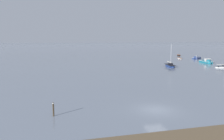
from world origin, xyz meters
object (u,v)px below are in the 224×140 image
at_px(sailboat_moored_1, 170,66).
at_px(rowboat_moored_2, 179,55).
at_px(motorboat_moored_2, 196,58).
at_px(rowboat_moored_0, 180,58).
at_px(mooring_post_near, 53,110).
at_px(sailboat_moored_0, 223,67).
at_px(motorboat_moored_3, 207,62).

distance_m(sailboat_moored_1, rowboat_moored_2, 44.56).
bearing_deg(motorboat_moored_2, rowboat_moored_0, -54.77).
bearing_deg(rowboat_moored_2, rowboat_moored_0, 172.95).
distance_m(motorboat_moored_2, mooring_post_near, 79.27).
bearing_deg(rowboat_moored_0, motorboat_moored_2, 78.11).
xyz_separation_m(sailboat_moored_0, sailboat_moored_1, (-13.87, 6.03, 0.09)).
xyz_separation_m(motorboat_moored_3, mooring_post_near, (-50.71, -40.75, 0.37)).
height_order(motorboat_moored_2, mooring_post_near, mooring_post_near).
xyz_separation_m(rowboat_moored_0, rowboat_moored_2, (8.14, 14.53, 0.03)).
relative_size(rowboat_moored_0, rowboat_moored_2, 0.82).
height_order(rowboat_moored_2, mooring_post_near, mooring_post_near).
bearing_deg(mooring_post_near, rowboat_moored_2, 51.02).
xyz_separation_m(sailboat_moored_1, rowboat_moored_2, (24.86, 36.98, -0.14)).
height_order(sailboat_moored_0, mooring_post_near, sailboat_moored_0).
xyz_separation_m(sailboat_moored_0, motorboat_moored_3, (3.32, 11.60, 0.14)).
bearing_deg(mooring_post_near, rowboat_moored_0, 48.92).
xyz_separation_m(sailboat_moored_0, mooring_post_near, (-47.40, -29.15, 0.51)).
distance_m(rowboat_moored_0, sailboat_moored_1, 27.99).
bearing_deg(sailboat_moored_0, sailboat_moored_1, 170.52).
distance_m(sailboat_moored_0, rowboat_moored_2, 44.39).
height_order(sailboat_moored_0, rowboat_moored_2, sailboat_moored_0).
bearing_deg(mooring_post_near, motorboat_moored_2, 44.48).
relative_size(sailboat_moored_1, motorboat_moored_2, 1.28).
xyz_separation_m(rowboat_moored_0, mooring_post_near, (-50.24, -57.63, 0.59)).
bearing_deg(rowboat_moored_2, motorboat_moored_3, -171.50).
bearing_deg(sailboat_moored_1, mooring_post_near, -33.63).
height_order(motorboat_moored_2, motorboat_moored_3, motorboat_moored_3).
height_order(rowboat_moored_0, mooring_post_near, mooring_post_near).
relative_size(rowboat_moored_0, motorboat_moored_3, 0.52).
relative_size(rowboat_moored_0, mooring_post_near, 2.07).
xyz_separation_m(sailboat_moored_1, motorboat_moored_3, (17.19, 5.56, 0.06)).
bearing_deg(motorboat_moored_3, mooring_post_near, -41.12).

